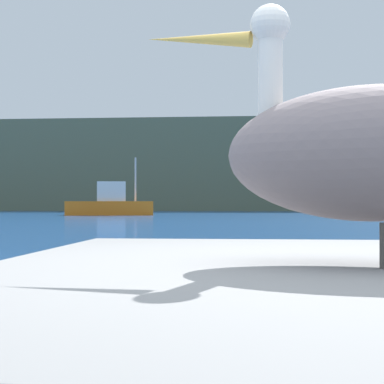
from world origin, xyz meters
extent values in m
cube|color=#5B664C|center=(0.00, 67.32, 4.39)|extent=(140.00, 13.50, 8.79)
cube|color=gray|center=(0.48, 0.03, 0.36)|extent=(2.67, 3.13, 0.73)
ellipsoid|color=slate|center=(0.48, 0.03, 1.11)|extent=(1.11, 0.77, 0.46)
cylinder|color=white|center=(0.14, 0.13, 1.36)|extent=(0.09, 0.09, 0.36)
sphere|color=white|center=(0.14, 0.13, 1.58)|extent=(0.14, 0.14, 0.14)
cone|color=gold|center=(-0.13, 0.21, 1.55)|extent=(0.42, 0.17, 0.10)
cylinder|color=#4C4742|center=(0.50, -0.07, 0.80)|extent=(0.03, 0.03, 0.15)
cube|color=orange|center=(-9.74, 41.86, 0.46)|extent=(5.94, 2.80, 0.92)
cube|color=silver|center=(-9.61, 41.88, 1.57)|extent=(2.08, 1.66, 1.30)
cylinder|color=#B2B2B2|center=(-8.06, 42.19, 2.38)|extent=(0.12, 0.12, 2.91)
camera|label=1|loc=(0.09, -2.32, 0.95)|focal=63.71mm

